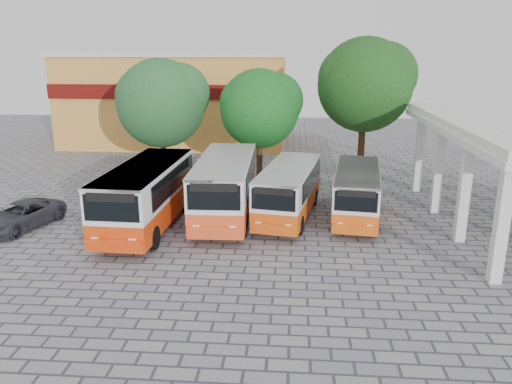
# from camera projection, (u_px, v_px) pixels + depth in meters

# --- Properties ---
(ground) EXTENTS (90.00, 90.00, 0.00)m
(ground) POSITION_uv_depth(u_px,v_px,m) (291.00, 251.00, 22.29)
(ground) COLOR slate
(ground) RESTS_ON ground
(terminal_shelter) EXTENTS (6.80, 15.80, 5.40)m
(terminal_shelter) POSITION_uv_depth(u_px,v_px,m) (512.00, 130.00, 23.99)
(terminal_shelter) COLOR silver
(terminal_shelter) RESTS_ON ground
(shophouse_block) EXTENTS (20.40, 10.40, 8.30)m
(shophouse_block) POSITION_uv_depth(u_px,v_px,m) (177.00, 99.00, 46.85)
(shophouse_block) COLOR gold
(shophouse_block) RESTS_ON ground
(bus_far_left) EXTENTS (3.01, 8.90, 3.18)m
(bus_far_left) POSITION_uv_depth(u_px,v_px,m) (147.00, 192.00, 24.78)
(bus_far_left) COLOR red
(bus_far_left) RESTS_ON ground
(bus_centre_left) EXTENTS (2.89, 8.89, 3.18)m
(bus_centre_left) POSITION_uv_depth(u_px,v_px,m) (225.00, 184.00, 26.26)
(bus_centre_left) COLOR #E7491A
(bus_centre_left) RESTS_ON ground
(bus_centre_right) EXTENTS (3.62, 7.98, 2.76)m
(bus_centre_right) POSITION_uv_depth(u_px,v_px,m) (289.00, 188.00, 26.34)
(bus_centre_right) COLOR #D44A0A
(bus_centre_right) RESTS_ON ground
(bus_far_right) EXTENTS (3.13, 7.50, 2.62)m
(bus_far_right) POSITION_uv_depth(u_px,v_px,m) (357.00, 190.00, 26.27)
(bus_far_right) COLOR #E2520A
(bus_far_right) RESTS_ON ground
(tree_left) EXTENTS (6.66, 6.34, 8.09)m
(tree_left) POSITION_uv_depth(u_px,v_px,m) (162.00, 100.00, 35.66)
(tree_left) COLOR black
(tree_left) RESTS_ON ground
(tree_middle) EXTENTS (5.61, 5.34, 7.47)m
(tree_middle) POSITION_uv_depth(u_px,v_px,m) (261.00, 106.00, 33.52)
(tree_middle) COLOR #452D1D
(tree_middle) RESTS_ON ground
(tree_right) EXTENTS (6.66, 6.34, 9.52)m
(tree_right) POSITION_uv_depth(u_px,v_px,m) (366.00, 82.00, 33.45)
(tree_right) COLOR #492D14
(tree_right) RESTS_ON ground
(parked_car) EXTENTS (3.36, 5.07, 1.29)m
(parked_car) POSITION_uv_depth(u_px,v_px,m) (21.00, 215.00, 24.98)
(parked_car) COLOR #302F3A
(parked_car) RESTS_ON ground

